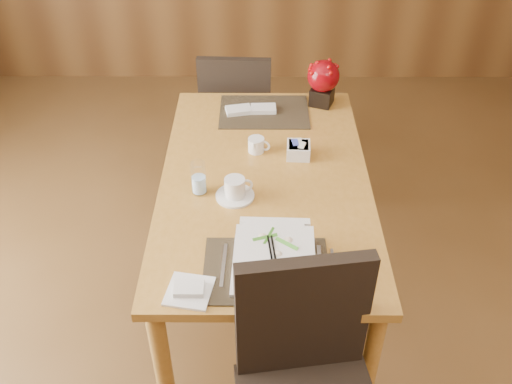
{
  "coord_description": "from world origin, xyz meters",
  "views": [
    {
      "loc": [
        -0.03,
        -1.36,
        2.24
      ],
      "look_at": [
        -0.04,
        0.35,
        0.87
      ],
      "focal_mm": 40.0,
      "sensor_mm": 36.0,
      "label": 1
    }
  ],
  "objects_px": {
    "creamer_jug": "(256,145)",
    "bread_plate": "(189,291)",
    "water_glass": "(199,178)",
    "coffee_cup": "(235,189)",
    "dining_table": "(265,195)",
    "near_chair": "(307,380)",
    "berry_decor": "(323,80)",
    "soup_setting": "(274,256)",
    "sugar_caddy": "(298,150)",
    "far_chair": "(237,112)"
  },
  "relations": [
    {
      "from": "sugar_caddy",
      "to": "far_chair",
      "type": "height_order",
      "value": "far_chair"
    },
    {
      "from": "coffee_cup",
      "to": "bread_plate",
      "type": "height_order",
      "value": "coffee_cup"
    },
    {
      "from": "dining_table",
      "to": "water_glass",
      "type": "distance_m",
      "value": 0.34
    },
    {
      "from": "water_glass",
      "to": "sugar_caddy",
      "type": "xyz_separation_m",
      "value": [
        0.43,
        0.27,
        -0.04
      ]
    },
    {
      "from": "near_chair",
      "to": "dining_table",
      "type": "bearing_deg",
      "value": 90.62
    },
    {
      "from": "soup_setting",
      "to": "near_chair",
      "type": "relative_size",
      "value": 0.31
    },
    {
      "from": "bread_plate",
      "to": "near_chair",
      "type": "height_order",
      "value": "near_chair"
    },
    {
      "from": "near_chair",
      "to": "sugar_caddy",
      "type": "bearing_deg",
      "value": 80.92
    },
    {
      "from": "creamer_jug",
      "to": "bread_plate",
      "type": "height_order",
      "value": "creamer_jug"
    },
    {
      "from": "water_glass",
      "to": "coffee_cup",
      "type": "bearing_deg",
      "value": -11.63
    },
    {
      "from": "soup_setting",
      "to": "far_chair",
      "type": "height_order",
      "value": "far_chair"
    },
    {
      "from": "creamer_jug",
      "to": "near_chair",
      "type": "height_order",
      "value": "near_chair"
    },
    {
      "from": "soup_setting",
      "to": "water_glass",
      "type": "relative_size",
      "value": 2.08
    },
    {
      "from": "coffee_cup",
      "to": "berry_decor",
      "type": "distance_m",
      "value": 0.88
    },
    {
      "from": "soup_setting",
      "to": "bread_plate",
      "type": "bearing_deg",
      "value": -156.31
    },
    {
      "from": "berry_decor",
      "to": "near_chair",
      "type": "xyz_separation_m",
      "value": [
        -0.16,
        -1.51,
        -0.32
      ]
    },
    {
      "from": "water_glass",
      "to": "near_chair",
      "type": "height_order",
      "value": "near_chair"
    },
    {
      "from": "dining_table",
      "to": "bread_plate",
      "type": "relative_size",
      "value": 9.85
    },
    {
      "from": "coffee_cup",
      "to": "creamer_jug",
      "type": "relative_size",
      "value": 1.69
    },
    {
      "from": "sugar_caddy",
      "to": "bread_plate",
      "type": "xyz_separation_m",
      "value": [
        -0.42,
        -0.82,
        -0.03
      ]
    },
    {
      "from": "soup_setting",
      "to": "sugar_caddy",
      "type": "bearing_deg",
      "value": 81.94
    },
    {
      "from": "creamer_jug",
      "to": "sugar_caddy",
      "type": "relative_size",
      "value": 0.91
    },
    {
      "from": "coffee_cup",
      "to": "water_glass",
      "type": "xyz_separation_m",
      "value": [
        -0.15,
        0.03,
        0.03
      ]
    },
    {
      "from": "coffee_cup",
      "to": "creamer_jug",
      "type": "height_order",
      "value": "coffee_cup"
    },
    {
      "from": "near_chair",
      "to": "soup_setting",
      "type": "bearing_deg",
      "value": 99.56
    },
    {
      "from": "water_glass",
      "to": "creamer_jug",
      "type": "relative_size",
      "value": 1.55
    },
    {
      "from": "bread_plate",
      "to": "far_chair",
      "type": "bearing_deg",
      "value": 86.16
    },
    {
      "from": "soup_setting",
      "to": "sugar_caddy",
      "type": "relative_size",
      "value": 2.95
    },
    {
      "from": "dining_table",
      "to": "water_glass",
      "type": "xyz_separation_m",
      "value": [
        -0.27,
        -0.1,
        0.17
      ]
    },
    {
      "from": "soup_setting",
      "to": "water_glass",
      "type": "height_order",
      "value": "water_glass"
    },
    {
      "from": "sugar_caddy",
      "to": "far_chair",
      "type": "relative_size",
      "value": 0.12
    },
    {
      "from": "dining_table",
      "to": "near_chair",
      "type": "relative_size",
      "value": 1.49
    },
    {
      "from": "dining_table",
      "to": "water_glass",
      "type": "height_order",
      "value": "water_glass"
    },
    {
      "from": "coffee_cup",
      "to": "water_glass",
      "type": "bearing_deg",
      "value": 168.37
    },
    {
      "from": "soup_setting",
      "to": "bread_plate",
      "type": "relative_size",
      "value": 2.02
    },
    {
      "from": "coffee_cup",
      "to": "berry_decor",
      "type": "relative_size",
      "value": 0.67
    },
    {
      "from": "sugar_caddy",
      "to": "far_chair",
      "type": "bearing_deg",
      "value": 111.23
    },
    {
      "from": "soup_setting",
      "to": "creamer_jug",
      "type": "bearing_deg",
      "value": 97.14
    },
    {
      "from": "soup_setting",
      "to": "water_glass",
      "type": "distance_m",
      "value": 0.53
    },
    {
      "from": "water_glass",
      "to": "far_chair",
      "type": "xyz_separation_m",
      "value": [
        0.12,
        1.06,
        -0.32
      ]
    },
    {
      "from": "dining_table",
      "to": "soup_setting",
      "type": "height_order",
      "value": "soup_setting"
    },
    {
      "from": "water_glass",
      "to": "creamer_jug",
      "type": "bearing_deg",
      "value": 52.22
    },
    {
      "from": "berry_decor",
      "to": "coffee_cup",
      "type": "bearing_deg",
      "value": -118.8
    },
    {
      "from": "soup_setting",
      "to": "bread_plate",
      "type": "distance_m",
      "value": 0.32
    },
    {
      "from": "soup_setting",
      "to": "far_chair",
      "type": "distance_m",
      "value": 1.54
    },
    {
      "from": "creamer_jug",
      "to": "soup_setting",
      "type": "bearing_deg",
      "value": -67.51
    },
    {
      "from": "coffee_cup",
      "to": "bread_plate",
      "type": "distance_m",
      "value": 0.54
    },
    {
      "from": "water_glass",
      "to": "far_chair",
      "type": "distance_m",
      "value": 1.11
    },
    {
      "from": "dining_table",
      "to": "near_chair",
      "type": "distance_m",
      "value": 0.89
    },
    {
      "from": "sugar_caddy",
      "to": "near_chair",
      "type": "bearing_deg",
      "value": -90.89
    }
  ]
}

